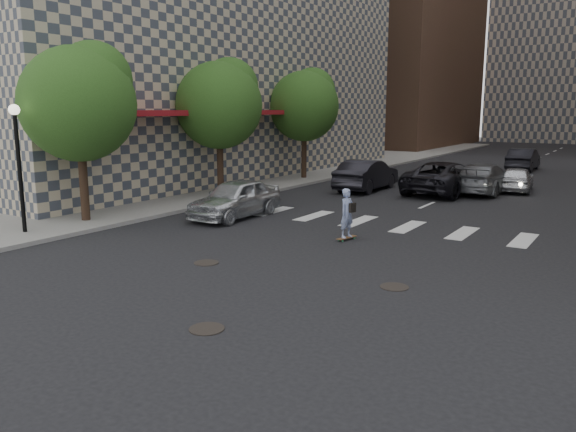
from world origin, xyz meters
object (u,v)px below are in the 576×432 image
object	(u,v)px
traffic_car_c	(445,178)
traffic_car_e	(523,159)
tree_b	(221,101)
silver_sedan	(235,198)
traffic_car_b	(484,178)
traffic_car_d	(517,179)
tree_a	(82,99)
skateboarder	(347,213)
tree_c	(306,103)
lamppost	(18,150)
traffic_car_a	(367,175)

from	to	relation	value
traffic_car_c	traffic_car_e	distance (m)	14.06
tree_b	silver_sedan	distance (m)	6.88
traffic_car_b	traffic_car_d	size ratio (longest dim) A/B	1.36
tree_a	skateboarder	size ratio (longest dim) A/B	3.84
tree_c	skateboarder	bearing A→B (deg)	-54.33
skateboarder	silver_sedan	distance (m)	5.67
tree_a	traffic_car_e	xyz separation A→B (m)	(10.26, 28.86, -3.87)
lamppost	tree_a	xyz separation A→B (m)	(0.05, 2.64, 1.71)
traffic_car_c	skateboarder	bearing A→B (deg)	96.67
lamppost	tree_a	size ratio (longest dim) A/B	0.65
skateboarder	traffic_car_e	world-z (taller)	skateboarder
tree_b	tree_c	xyz separation A→B (m)	(0.00, 8.00, 0.00)
tree_b	skateboarder	xyz separation A→B (m)	(9.50, -5.24, -3.75)
tree_c	traffic_car_a	size ratio (longest dim) A/B	1.33
lamppost	tree_b	xyz separation A→B (m)	(0.05, 10.64, 1.71)
traffic_car_c	traffic_car_e	size ratio (longest dim) A/B	1.25
traffic_car_a	traffic_car_d	bearing A→B (deg)	-151.17
tree_a	traffic_car_c	bearing A→B (deg)	58.78
silver_sedan	lamppost	bearing A→B (deg)	-121.74
traffic_car_b	traffic_car_c	distance (m)	2.06
lamppost	tree_c	distance (m)	18.72
skateboarder	traffic_car_b	size ratio (longest dim) A/B	0.33
traffic_car_b	traffic_car_c	bearing A→B (deg)	38.85
lamppost	traffic_car_b	distance (m)	21.70
lamppost	tree_b	size ratio (longest dim) A/B	0.65
skateboarder	traffic_car_d	size ratio (longest dim) A/B	0.44
lamppost	traffic_car_b	world-z (taller)	lamppost
lamppost	traffic_car_e	size ratio (longest dim) A/B	0.90
tree_b	traffic_car_d	distance (m)	15.91
traffic_car_a	traffic_car_c	size ratio (longest dim) A/B	0.84
silver_sedan	traffic_car_b	world-z (taller)	silver_sedan
tree_c	lamppost	bearing A→B (deg)	-90.14
lamppost	traffic_car_c	bearing A→B (deg)	62.65
tree_b	traffic_car_d	world-z (taller)	tree_b
tree_b	silver_sedan	xyz separation A→B (m)	(3.95, -4.08, -3.88)
tree_a	traffic_car_e	world-z (taller)	tree_a
tree_a	silver_sedan	world-z (taller)	tree_a
traffic_car_d	skateboarder	bearing A→B (deg)	74.08
tree_a	tree_b	distance (m)	8.00
traffic_car_e	tree_a	bearing A→B (deg)	69.27
traffic_car_b	tree_a	bearing A→B (deg)	57.20
skateboarder	traffic_car_b	distance (m)	13.42
lamppost	traffic_car_a	distance (m)	17.37
lamppost	tree_b	distance (m)	10.77
tree_b	traffic_car_a	distance (m)	8.63
tree_b	traffic_car_b	size ratio (longest dim) A/B	1.25
lamppost	traffic_car_c	xyz separation A→B (m)	(9.05, 17.50, -2.11)
tree_a	traffic_car_a	size ratio (longest dim) A/B	1.33
traffic_car_d	traffic_car_e	size ratio (longest dim) A/B	0.82
tree_c	traffic_car_a	world-z (taller)	tree_c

